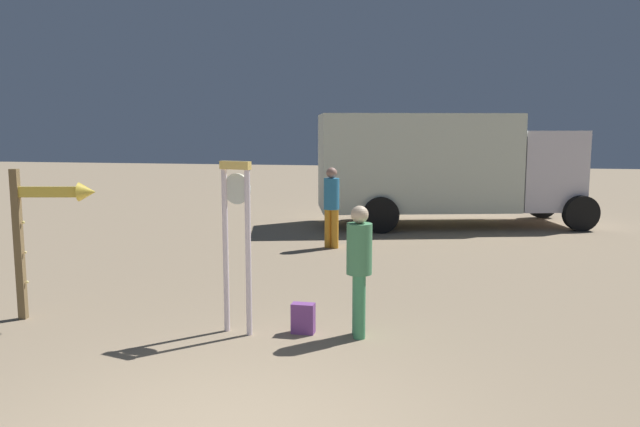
# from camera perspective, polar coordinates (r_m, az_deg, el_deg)

# --- Properties ---
(standing_clock) EXTENTS (0.42, 0.19, 2.15)m
(standing_clock) POSITION_cam_1_polar(r_m,az_deg,el_deg) (7.65, -7.71, -1.53)
(standing_clock) COLOR white
(standing_clock) RESTS_ON ground_plane
(arrow_sign) EXTENTS (1.12, 0.41, 2.02)m
(arrow_sign) POSITION_cam_1_polar(r_m,az_deg,el_deg) (8.92, -23.92, -0.42)
(arrow_sign) COLOR olive
(arrow_sign) RESTS_ON ground_plane
(person_near_clock) EXTENTS (0.31, 0.31, 1.63)m
(person_near_clock) POSITION_cam_1_polar(r_m,az_deg,el_deg) (7.54, 3.64, -4.70)
(person_near_clock) COLOR #439561
(person_near_clock) RESTS_ON ground_plane
(backpack) EXTENTS (0.29, 0.20, 0.38)m
(backpack) POSITION_cam_1_polar(r_m,az_deg,el_deg) (7.83, -1.56, -9.68)
(backpack) COLOR #7E438F
(backpack) RESTS_ON ground_plane
(person_distant) EXTENTS (0.33, 0.33, 1.74)m
(person_distant) POSITION_cam_1_polar(r_m,az_deg,el_deg) (13.25, 1.08, 0.96)
(person_distant) COLOR orange
(person_distant) RESTS_ON ground_plane
(box_truck_near) EXTENTS (7.39, 4.26, 2.95)m
(box_truck_near) POSITION_cam_1_polar(r_m,az_deg,el_deg) (16.78, 11.21, 4.47)
(box_truck_near) COLOR silver
(box_truck_near) RESTS_ON ground_plane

